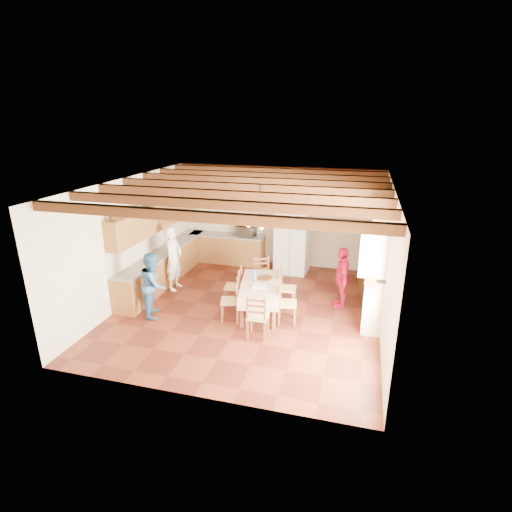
{
  "coord_description": "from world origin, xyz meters",
  "views": [
    {
      "loc": [
        2.4,
        -8.23,
        4.37
      ],
      "look_at": [
        0.1,
        0.3,
        1.25
      ],
      "focal_mm": 28.0,
      "sensor_mm": 36.0,
      "label": 1
    }
  ],
  "objects": [
    {
      "name": "upper_cabinets",
      "position": [
        -2.83,
        1.05,
        1.85
      ],
      "size": [
        0.35,
        4.2,
        0.7
      ],
      "primitive_type": "cube",
      "color": "brown",
      "rests_on": "ground"
    },
    {
      "name": "wall_picture",
      "position": [
        1.55,
        3.23,
        1.85
      ],
      "size": [
        0.34,
        0.03,
        0.42
      ],
      "primitive_type": "cube",
      "color": "black",
      "rests_on": "ground"
    },
    {
      "name": "person_woman_red",
      "position": [
        2.09,
        0.72,
        0.75
      ],
      "size": [
        0.54,
        0.93,
        1.5
      ],
      "primitive_type": "imported",
      "rotation": [
        0.0,
        0.0,
        -1.37
      ],
      "color": "#BA1135",
      "rests_on": "floor"
    },
    {
      "name": "countertop_left",
      "position": [
        -2.7,
        1.05,
        0.88
      ],
      "size": [
        0.62,
        4.3,
        0.04
      ],
      "primitive_type": "cube",
      "color": "slate",
      "rests_on": "lower_cabinets_left"
    },
    {
      "name": "person_woman_blue",
      "position": [
        -2.01,
        -0.81,
        0.75
      ],
      "size": [
        0.77,
        0.87,
        1.51
      ],
      "primitive_type": "imported",
      "rotation": [
        0.0,
        0.0,
        1.89
      ],
      "color": "teal",
      "rests_on": "floor"
    },
    {
      "name": "ceiling_beams",
      "position": [
        0.0,
        0.0,
        2.91
      ],
      "size": [
        6.0,
        6.3,
        0.16
      ],
      "primitive_type": null,
      "color": "#34210F",
      "rests_on": "ground"
    },
    {
      "name": "ceiling",
      "position": [
        0.0,
        0.0,
        3.01
      ],
      "size": [
        6.0,
        6.5,
        0.02
      ],
      "primitive_type": "cube",
      "color": "white",
      "rests_on": "ground"
    },
    {
      "name": "chair_end_far",
      "position": [
        0.1,
        0.91,
        0.48
      ],
      "size": [
        0.54,
        0.53,
        0.96
      ],
      "primitive_type": null,
      "rotation": [
        0.0,
        0.0,
        0.41
      ],
      "color": "brown",
      "rests_on": "floor"
    },
    {
      "name": "hutch",
      "position": [
        2.75,
        2.07,
        1.18
      ],
      "size": [
        0.59,
        1.32,
        2.37
      ],
      "primitive_type": null,
      "rotation": [
        0.0,
        0.0,
        0.03
      ],
      "color": "#3D270E",
      "rests_on": "floor"
    },
    {
      "name": "backsplash_left",
      "position": [
        -2.98,
        1.05,
        1.2
      ],
      "size": [
        0.03,
        4.3,
        0.6
      ],
      "primitive_type": "cube",
      "color": "#EDEACC",
      "rests_on": "ground"
    },
    {
      "name": "refrigerator",
      "position": [
        0.55,
        2.68,
        0.92
      ],
      "size": [
        0.97,
        0.82,
        1.84
      ],
      "primitive_type": "cube",
      "rotation": [
        0.0,
        0.0,
        -0.07
      ],
      "color": "silver",
      "rests_on": "floor"
    },
    {
      "name": "chandelier",
      "position": [
        0.31,
        -0.09,
        2.25
      ],
      "size": [
        0.47,
        0.47,
        0.03
      ],
      "primitive_type": "torus",
      "color": "black",
      "rests_on": "ground"
    },
    {
      "name": "chair_left_far",
      "position": [
        -0.43,
        0.17,
        0.48
      ],
      "size": [
        0.45,
        0.47,
        0.96
      ],
      "primitive_type": null,
      "rotation": [
        0.0,
        0.0,
        -1.44
      ],
      "color": "brown",
      "rests_on": "floor"
    },
    {
      "name": "wall_back",
      "position": [
        0.0,
        3.26,
        1.5
      ],
      "size": [
        6.0,
        0.02,
        3.0
      ],
      "primitive_type": "cube",
      "color": "beige",
      "rests_on": "ground"
    },
    {
      "name": "backsplash_back",
      "position": [
        -1.55,
        3.23,
        1.2
      ],
      "size": [
        2.3,
        0.03,
        0.6
      ],
      "primitive_type": "cube",
      "color": "#EDEACC",
      "rests_on": "ground"
    },
    {
      "name": "floor",
      "position": [
        0.0,
        0.0,
        -0.01
      ],
      "size": [
        6.0,
        6.5,
        0.02
      ],
      "primitive_type": "cube",
      "color": "#4D1C13",
      "rests_on": "ground"
    },
    {
      "name": "fireplace",
      "position": [
        2.72,
        0.2,
        1.4
      ],
      "size": [
        0.56,
        1.6,
        2.8
      ],
      "primitive_type": null,
      "color": "beige",
      "rests_on": "ground"
    },
    {
      "name": "person_man",
      "position": [
        -2.22,
        0.65,
        0.85
      ],
      "size": [
        0.42,
        0.63,
        1.71
      ],
      "primitive_type": "imported",
      "rotation": [
        0.0,
        0.0,
        1.56
      ],
      "color": "white",
      "rests_on": "floor"
    },
    {
      "name": "chair_right_near",
      "position": [
        1.0,
        -0.39,
        0.48
      ],
      "size": [
        0.46,
        0.48,
        0.96
      ],
      "primitive_type": null,
      "rotation": [
        0.0,
        0.0,
        1.73
      ],
      "color": "brown",
      "rests_on": "floor"
    },
    {
      "name": "lower_cabinets_left",
      "position": [
        -2.7,
        1.05,
        0.43
      ],
      "size": [
        0.6,
        4.3,
        0.86
      ],
      "primitive_type": "cube",
      "color": "brown",
      "rests_on": "ground"
    },
    {
      "name": "fridge_vase",
      "position": [
        0.6,
        2.68,
        1.99
      ],
      "size": [
        0.32,
        0.32,
        0.31
      ],
      "primitive_type": "imported",
      "rotation": [
        0.0,
        0.0,
        0.11
      ],
      "color": "#3D270E",
      "rests_on": "refrigerator"
    },
    {
      "name": "chair_left_near",
      "position": [
        -0.26,
        -0.6,
        0.48
      ],
      "size": [
        0.5,
        0.51,
        0.96
      ],
      "primitive_type": null,
      "rotation": [
        0.0,
        0.0,
        -1.3
      ],
      "color": "brown",
      "rests_on": "floor"
    },
    {
      "name": "countertop_back",
      "position": [
        -1.55,
        2.95,
        0.88
      ],
      "size": [
        2.34,
        0.62,
        0.04
      ],
      "primitive_type": "cube",
      "color": "slate",
      "rests_on": "lower_cabinets_back"
    },
    {
      "name": "wall_left",
      "position": [
        -3.01,
        0.0,
        1.5
      ],
      "size": [
        0.02,
        6.5,
        3.0
      ],
      "primitive_type": "cube",
      "color": "beige",
      "rests_on": "ground"
    },
    {
      "name": "lower_cabinets_back",
      "position": [
        -1.55,
        2.95,
        0.43
      ],
      "size": [
        2.3,
        0.6,
        0.86
      ],
      "primitive_type": "cube",
      "color": "brown",
      "rests_on": "ground"
    },
    {
      "name": "wall_front",
      "position": [
        0.0,
        -3.26,
        1.5
      ],
      "size": [
        6.0,
        0.02,
        3.0
      ],
      "primitive_type": "cube",
      "color": "beige",
      "rests_on": "ground"
    },
    {
      "name": "chair_right_far",
      "position": [
        0.84,
        0.4,
        0.48
      ],
      "size": [
        0.42,
        0.44,
        0.96
      ],
      "primitive_type": null,
      "rotation": [
        0.0,
        0.0,
        1.61
      ],
      "color": "brown",
      "rests_on": "floor"
    },
    {
      "name": "wall_right",
      "position": [
        3.01,
        0.0,
        1.5
      ],
      "size": [
        0.02,
        6.5,
        3.0
      ],
      "primitive_type": "cube",
      "color": "beige",
      "rests_on": "ground"
    },
    {
      "name": "dining_table",
      "position": [
        0.31,
        -0.09,
        0.66
      ],
      "size": [
        1.17,
        1.83,
        0.74
      ],
      "rotation": [
        0.0,
        0.0,
        0.19
      ],
      "color": "beige",
      "rests_on": "floor"
    },
    {
      "name": "chair_end_near",
      "position": [
        0.53,
        -1.15,
        0.48
      ],
      "size": [
        0.44,
        0.42,
        0.96
      ],
      "primitive_type": null,
      "rotation": [
        0.0,
        0.0,
        3.18
      ],
      "color": "brown",
      "rests_on": "floor"
    },
    {
      "name": "microwave",
      "position": [
        -0.93,
        2.95,
        1.06
      ],
      "size": [
        0.65,
        0.53,
        0.31
      ],
      "primitive_type": "imported",
      "rotation": [
        0.0,
        0.0,
        -0.3
      ],
      "color": "silver",
      "rests_on": "countertop_back"
    }
  ]
}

